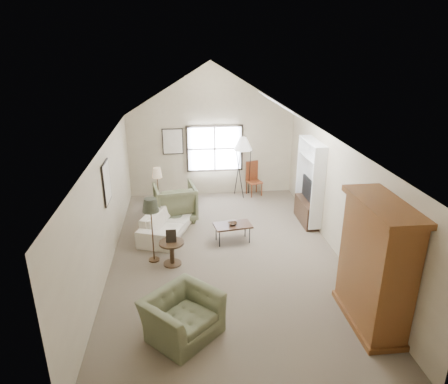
{
  "coord_description": "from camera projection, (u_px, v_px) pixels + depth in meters",
  "views": [
    {
      "loc": [
        -0.88,
        -7.73,
        4.53
      ],
      "look_at": [
        0.0,
        0.4,
        1.4
      ],
      "focal_mm": 32.0,
      "sensor_mm": 36.0,
      "label": 1
    }
  ],
  "objects": [
    {
      "name": "tan_lamp",
      "position": [
        158.0,
        190.0,
        10.93
      ],
      "size": [
        0.34,
        0.34,
        1.34
      ],
      "primitive_type": null,
      "rotation": [
        0.0,
        0.0,
        -0.35
      ],
      "color": "tan",
      "rests_on": "ground"
    },
    {
      "name": "armchair_near",
      "position": [
        182.0,
        316.0,
        6.43
      ],
      "size": [
        1.48,
        1.47,
        0.72
      ],
      "primitive_type": "imported",
      "rotation": [
        0.0,
        0.0,
        0.76
      ],
      "color": "#5A5F42",
      "rests_on": "ground"
    },
    {
      "name": "room_shell",
      "position": [
        226.0,
        112.0,
        7.74
      ],
      "size": [
        5.01,
        8.01,
        4.0
      ],
      "color": "brown",
      "rests_on": "ground"
    },
    {
      "name": "side_chair",
      "position": [
        254.0,
        179.0,
        12.26
      ],
      "size": [
        0.51,
        0.51,
        1.05
      ],
      "primitive_type": "cube",
      "rotation": [
        0.0,
        0.0,
        0.3
      ],
      "color": "brown",
      "rests_on": "ground"
    },
    {
      "name": "window",
      "position": [
        215.0,
        149.0,
        12.06
      ],
      "size": [
        1.72,
        0.08,
        1.42
      ],
      "primitive_type": "cube",
      "color": "black",
      "rests_on": "room_shell"
    },
    {
      "name": "tripod_lamp",
      "position": [
        243.0,
        167.0,
        12.08
      ],
      "size": [
        0.6,
        0.6,
        1.87
      ],
      "primitive_type": null,
      "rotation": [
        0.0,
        0.0,
        0.11
      ],
      "color": "silver",
      "rests_on": "ground"
    },
    {
      "name": "armoire",
      "position": [
        376.0,
        265.0,
        6.48
      ],
      "size": [
        0.6,
        1.5,
        2.2
      ],
      "primitive_type": "cube",
      "color": "brown",
      "rests_on": "ground"
    },
    {
      "name": "armchair_far",
      "position": [
        175.0,
        202.0,
        10.62
      ],
      "size": [
        1.21,
        1.23,
        0.97
      ],
      "primitive_type": "imported",
      "rotation": [
        0.0,
        0.0,
        3.32
      ],
      "color": "#656748",
      "rests_on": "ground"
    },
    {
      "name": "dark_lamp",
      "position": [
        152.0,
        230.0,
        8.49
      ],
      "size": [
        0.46,
        0.46,
        1.49
      ],
      "primitive_type": null,
      "rotation": [
        0.0,
        0.0,
        -0.35
      ],
      "color": "black",
      "rests_on": "ground"
    },
    {
      "name": "tv_panel",
      "position": [
        308.0,
        189.0,
        10.28
      ],
      "size": [
        0.05,
        0.9,
        0.55
      ],
      "primitive_type": "cube",
      "color": "black",
      "rests_on": "media_console"
    },
    {
      "name": "tv_alcove",
      "position": [
        310.0,
        181.0,
        10.2
      ],
      "size": [
        0.32,
        1.3,
        2.1
      ],
      "primitive_type": "cube",
      "color": "white",
      "rests_on": "ground"
    },
    {
      "name": "media_console",
      "position": [
        307.0,
        211.0,
        10.5
      ],
      "size": [
        0.34,
        1.18,
        0.6
      ],
      "primitive_type": "cube",
      "color": "#382316",
      "rests_on": "ground"
    },
    {
      "name": "side_table",
      "position": [
        172.0,
        253.0,
        8.51
      ],
      "size": [
        0.68,
        0.68,
        0.53
      ],
      "primitive_type": "cylinder",
      "rotation": [
        0.0,
        0.0,
        -0.35
      ],
      "color": "#3B2818",
      "rests_on": "ground"
    },
    {
      "name": "sofa",
      "position": [
        169.0,
        220.0,
        9.97
      ],
      "size": [
        1.51,
        2.29,
        0.62
      ],
      "primitive_type": "imported",
      "rotation": [
        0.0,
        0.0,
        1.22
      ],
      "color": "beige",
      "rests_on": "ground"
    },
    {
      "name": "skylight",
      "position": [
        281.0,
        104.0,
        8.7
      ],
      "size": [
        0.8,
        1.2,
        0.52
      ],
      "primitive_type": null,
      "color": "white",
      "rests_on": "room_shell"
    },
    {
      "name": "coffee_table",
      "position": [
        233.0,
        233.0,
        9.49
      ],
      "size": [
        0.93,
        0.61,
        0.45
      ],
      "primitive_type": "cube",
      "rotation": [
        0.0,
        0.0,
        0.15
      ],
      "color": "#3B2318",
      "rests_on": "ground"
    },
    {
      "name": "bowl",
      "position": [
        233.0,
        224.0,
        9.4
      ],
      "size": [
        0.24,
        0.24,
        0.05
      ],
      "primitive_type": "imported",
      "rotation": [
        0.0,
        0.0,
        0.15
      ],
      "color": "#392417",
      "rests_on": "coffee_table"
    },
    {
      "name": "wall_art",
      "position": [
        142.0,
        161.0,
        9.88
      ],
      "size": [
        1.97,
        3.71,
        0.88
      ],
      "color": "black",
      "rests_on": "room_shell"
    }
  ]
}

